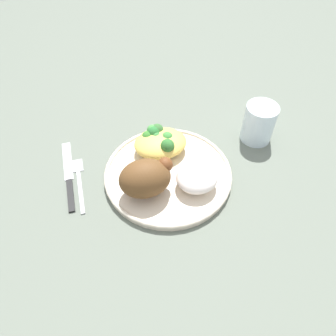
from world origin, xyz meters
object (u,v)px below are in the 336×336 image
(knife, at_px, (69,180))
(rice_pile, at_px, (197,178))
(roasted_chicken, at_px, (146,178))
(mac_cheese_with_broccoli, at_px, (159,141))
(plate, at_px, (168,174))
(fork, at_px, (79,181))
(water_glass, at_px, (259,123))

(knife, bearing_deg, rice_pile, -19.31)
(roasted_chicken, distance_m, mac_cheese_with_broccoli, 0.12)
(roasted_chicken, bearing_deg, knife, 152.75)
(mac_cheese_with_broccoli, bearing_deg, plate, -87.44)
(fork, bearing_deg, rice_pile, -19.01)
(rice_pile, height_order, water_glass, water_glass)
(knife, distance_m, water_glass, 0.42)
(mac_cheese_with_broccoli, bearing_deg, rice_pile, -66.87)
(mac_cheese_with_broccoli, xyz_separation_m, knife, (-0.20, -0.03, -0.03))
(water_glass, bearing_deg, fork, -175.52)
(plate, distance_m, mac_cheese_with_broccoli, 0.07)
(plate, distance_m, roasted_chicken, 0.08)
(mac_cheese_with_broccoli, relative_size, fork, 0.79)
(fork, distance_m, water_glass, 0.40)
(fork, xyz_separation_m, knife, (-0.02, 0.01, 0.00))
(plate, height_order, rice_pile, rice_pile)
(mac_cheese_with_broccoli, distance_m, water_glass, 0.23)
(plate, distance_m, water_glass, 0.23)
(plate, bearing_deg, fork, 170.08)
(roasted_chicken, height_order, mac_cheese_with_broccoli, roasted_chicken)
(mac_cheese_with_broccoli, xyz_separation_m, fork, (-0.18, -0.04, -0.04))
(plate, bearing_deg, roasted_chicken, -144.88)
(plate, bearing_deg, rice_pile, -45.30)
(water_glass, bearing_deg, plate, -164.26)
(mac_cheese_with_broccoli, height_order, water_glass, water_glass)
(roasted_chicken, bearing_deg, water_glass, 19.85)
(mac_cheese_with_broccoli, height_order, knife, mac_cheese_with_broccoli)
(mac_cheese_with_broccoli, bearing_deg, fork, -168.28)
(fork, xyz_separation_m, water_glass, (0.40, 0.03, 0.04))
(plate, xyz_separation_m, roasted_chicken, (-0.05, -0.04, 0.05))
(mac_cheese_with_broccoli, bearing_deg, water_glass, -1.26)
(roasted_chicken, xyz_separation_m, knife, (-0.15, 0.08, -0.05))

